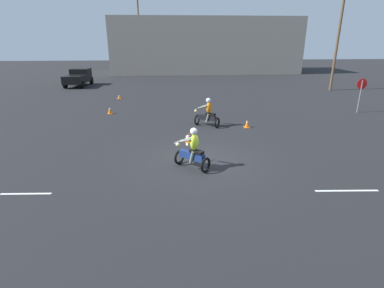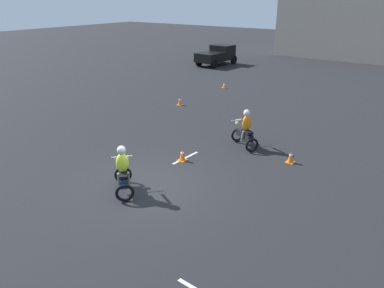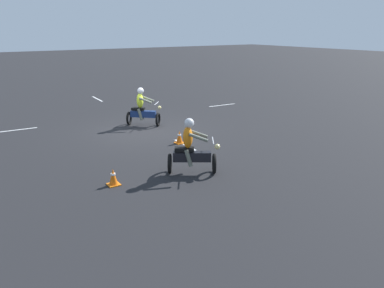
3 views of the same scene
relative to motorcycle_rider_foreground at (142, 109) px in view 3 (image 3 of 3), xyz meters
name	(u,v)px [view 3 (image 3 of 3)]	position (x,y,z in m)	size (l,w,h in m)	color
ground_plane	(143,131)	(0.36, 0.78, -0.73)	(120.00, 120.00, 0.00)	black
motorcycle_rider_foreground	(142,109)	(0.00, 0.00, 0.00)	(1.44, 1.39, 1.66)	black
motorcycle_rider_background	(191,150)	(1.30, 5.84, 0.00)	(1.50, 1.27, 1.66)	black
traffic_cone_near_left	(179,137)	(0.03, 3.11, -0.49)	(0.32, 0.32, 0.48)	orange
traffic_cone_mid_left	(113,177)	(3.53, 5.41, -0.50)	(0.32, 0.32, 0.47)	orange
lane_stripe_e	(10,131)	(5.02, -2.23, -0.72)	(0.10, 2.14, 0.01)	silver
lane_stripe_n	(185,145)	(-0.03, 3.40, -0.72)	(0.10, 1.52, 0.01)	silver
lane_stripe_w	(222,105)	(-5.64, -1.65, -0.72)	(0.10, 1.67, 0.01)	silver
lane_stripe_s	(97,99)	(-0.53, -7.26, -0.72)	(0.10, 1.90, 0.01)	silver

